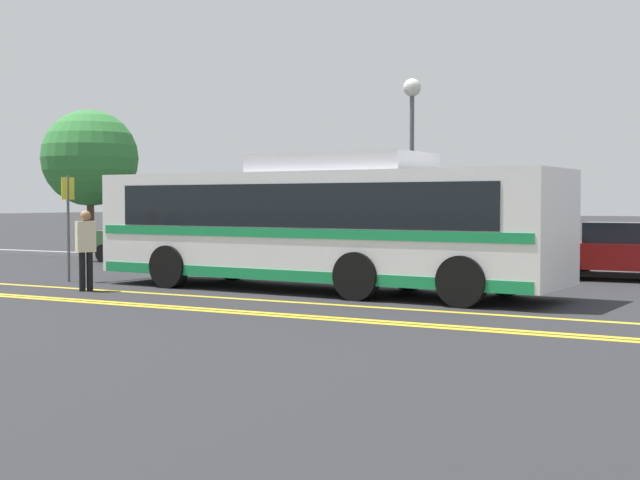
{
  "coord_description": "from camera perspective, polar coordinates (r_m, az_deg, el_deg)",
  "views": [
    {
      "loc": [
        9.39,
        -17.92,
        2.02
      ],
      "look_at": [
        -0.18,
        -0.35,
        1.16
      ],
      "focal_mm": 50.0,
      "sensor_mm": 36.0,
      "label": 1
    }
  ],
  "objects": [
    {
      "name": "bus_stop_sign",
      "position": [
        23.28,
        -15.82,
        1.55
      ],
      "size": [
        0.07,
        0.4,
        2.68
      ],
      "rotation": [
        0.0,
        0.0,
        1.51
      ],
      "color": "#59595E",
      "rests_on": "ground_plane"
    },
    {
      "name": "lane_strip_0",
      "position": [
        18.22,
        -3.32,
        -3.89
      ],
      "size": [
        30.96,
        0.2,
        0.01
      ],
      "primitive_type": "cube",
      "rotation": [
        0.0,
        0.0,
        1.57
      ],
      "color": "gold",
      "rests_on": "ground_plane"
    },
    {
      "name": "pedestrian_0",
      "position": [
        20.73,
        -14.77,
        -0.3
      ],
      "size": [
        0.41,
        0.47,
        1.82
      ],
      "rotation": [
        0.0,
        0.0,
        1.02
      ],
      "color": "black",
      "rests_on": "ground_plane"
    },
    {
      "name": "parked_car_0",
      "position": [
        30.28,
        -10.76,
        0.04
      ],
      "size": [
        4.12,
        2.06,
        1.47
      ],
      "rotation": [
        0.0,
        0.0,
        -1.58
      ],
      "color": "#335B33",
      "rests_on": "ground_plane"
    },
    {
      "name": "tree_0",
      "position": [
        35.61,
        -14.51,
        5.09
      ],
      "size": [
        3.71,
        3.71,
        5.56
      ],
      "color": "#513823",
      "rests_on": "ground_plane"
    },
    {
      "name": "transit_bus",
      "position": [
        20.0,
        0.05,
        1.1
      ],
      "size": [
        11.39,
        3.22,
        3.07
      ],
      "rotation": [
        0.0,
        0.0,
        1.51
      ],
      "color": "white",
      "rests_on": "ground_plane"
    },
    {
      "name": "parked_car_1",
      "position": [
        27.28,
        -2.17,
        -0.3
      ],
      "size": [
        4.27,
        2.03,
        1.4
      ],
      "rotation": [
        0.0,
        0.0,
        1.49
      ],
      "color": "olive",
      "rests_on": "ground_plane"
    },
    {
      "name": "curb_strip",
      "position": [
        26.36,
        7.21,
        -1.78
      ],
      "size": [
        38.96,
        0.36,
        0.15
      ],
      "primitive_type": "cube",
      "color": "#99999E",
      "rests_on": "ground_plane"
    },
    {
      "name": "parked_car_2",
      "position": [
        25.01,
        7.04,
        -0.58
      ],
      "size": [
        4.28,
        1.98,
        1.38
      ],
      "rotation": [
        0.0,
        0.0,
        -1.59
      ],
      "color": "#335B33",
      "rests_on": "ground_plane"
    },
    {
      "name": "street_lamp",
      "position": [
        28.09,
        5.91,
        7.5
      ],
      "size": [
        0.56,
        0.56,
        5.85
      ],
      "color": "#59595E",
      "rests_on": "ground_plane"
    },
    {
      "name": "lane_strip_2",
      "position": [
        16.56,
        -6.99,
        -4.54
      ],
      "size": [
        30.96,
        0.2,
        0.01
      ],
      "primitive_type": "cube",
      "rotation": [
        0.0,
        0.0,
        1.57
      ],
      "color": "gold",
      "rests_on": "ground_plane"
    },
    {
      "name": "parked_car_3",
      "position": [
        24.1,
        18.86,
        -0.69
      ],
      "size": [
        4.12,
        1.95,
        1.49
      ],
      "rotation": [
        0.0,
        0.0,
        -1.52
      ],
      "color": "maroon",
      "rests_on": "ground_plane"
    },
    {
      "name": "ground_plane",
      "position": [
        20.33,
        0.91,
        -3.23
      ],
      "size": [
        220.0,
        220.0,
        0.0
      ],
      "primitive_type": "plane",
      "color": "#262628"
    },
    {
      "name": "lane_strip_1",
      "position": [
        16.8,
        -6.42,
        -4.44
      ],
      "size": [
        30.96,
        0.2,
        0.01
      ],
      "primitive_type": "cube",
      "rotation": [
        0.0,
        0.0,
        1.57
      ],
      "color": "gold",
      "rests_on": "ground_plane"
    }
  ]
}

